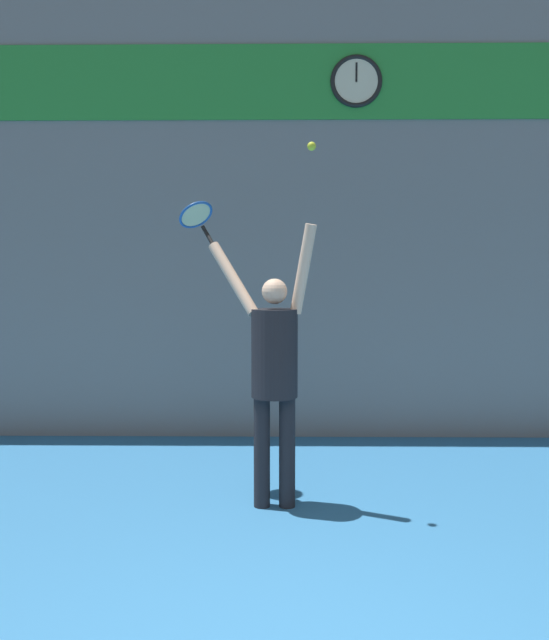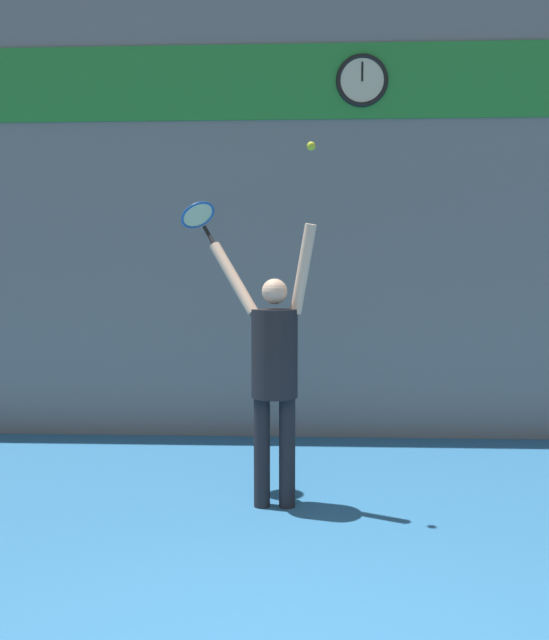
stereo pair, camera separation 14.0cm
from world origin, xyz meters
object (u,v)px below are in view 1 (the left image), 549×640
(tennis_player, at_px, (274,364))
(tennis_racket, at_px, (197,217))
(scoreboard_clock, at_px, (356,81))
(tennis_ball, at_px, (312,146))

(tennis_player, distance_m, tennis_racket, 1.44)
(tennis_player, relative_size, tennis_racket, 5.79)
(scoreboard_clock, height_order, tennis_ball, scoreboard_clock)
(scoreboard_clock, relative_size, tennis_ball, 8.73)
(tennis_racket, distance_m, tennis_ball, 1.20)
(tennis_racket, height_order, tennis_ball, tennis_ball)
(tennis_ball, bearing_deg, tennis_racket, 148.35)
(scoreboard_clock, height_order, tennis_racket, scoreboard_clock)
(tennis_racket, relative_size, tennis_ball, 5.95)
(tennis_player, relative_size, tennis_ball, 34.45)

